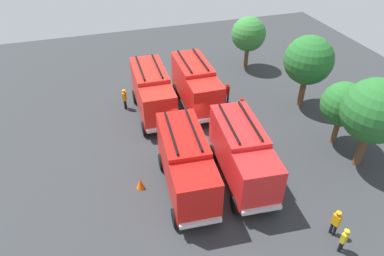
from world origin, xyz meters
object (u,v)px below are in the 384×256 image
Objects in this scene: firefighter_0 at (344,239)px; tree_0 at (249,34)px; firefighter_4 at (336,222)px; traffic_cone_1 at (240,113)px; traffic_cone_0 at (140,184)px; tree_3 at (375,111)px; fire_truck_0 at (152,91)px; firefighter_3 at (125,98)px; firefighter_2 at (227,92)px; fire_truck_2 at (196,84)px; fire_truck_1 at (186,163)px; firefighter_1 at (242,106)px; tree_1 at (309,60)px; tree_2 at (343,104)px; fire_truck_3 at (243,153)px.

firefighter_0 is 0.31× the size of tree_0.
firefighter_4 is 12.29m from traffic_cone_1.
tree_3 is at bearing 81.57° from traffic_cone_0.
tree_0 is at bearing 119.49° from fire_truck_0.
firefighter_4 is at bearing -38.30° from firefighter_3.
tree_3 is at bearing 50.61° from firefighter_2.
firefighter_2 is (0.12, 6.47, -1.14)m from fire_truck_0.
fire_truck_2 is 15.32m from firefighter_4.
firefighter_4 is at bearing 0.78° from traffic_cone_1.
fire_truck_1 is at bearing 120.49° from firefighter_4.
firefighter_1 is 6.48m from tree_1.
tree_1 is at bearing 123.02° from fire_truck_1.
traffic_cone_0 is (-2.17, -14.64, -3.96)m from tree_3.
firefighter_2 is at bearing 90.55° from fire_truck_0.
firefighter_3 is at bearing 176.82° from traffic_cone_0.
tree_2 is 6.59× the size of traffic_cone_0.
firefighter_3 is at bearing 99.86° from firefighter_4.
traffic_cone_1 is (-6.49, 6.53, -1.80)m from fire_truck_1.
tree_2 is at bearing 35.45° from firefighter_4.
fire_truck_3 is (9.33, 0.03, 0.00)m from fire_truck_2.
fire_truck_0 is 8.79m from traffic_cone_0.
fire_truck_3 is 1.51× the size of tree_2.
firefighter_2 is at bearing -22.06° from firefighter_0.
fire_truck_3 is 8.59m from tree_3.
firefighter_0 is at bearing -23.35° from tree_1.
traffic_cone_1 is (2.59, 6.64, -1.80)m from fire_truck_0.
tree_0 is (-20.68, 4.19, 2.53)m from firefighter_4.
tree_0 is at bearing -33.96° from firefighter_0.
tree_2 is at bearing 58.52° from fire_truck_0.
tree_2 reaches higher than fire_truck_2.
traffic_cone_1 is (-6.64, 2.89, -1.80)m from fire_truck_3.
fire_truck_3 is at bearing 0.65° from firefighter_0.
fire_truck_3 is 4.63× the size of firefighter_0.
traffic_cone_1 is (-13.29, 0.06, -0.53)m from firefighter_0.
tree_2 is at bearing 100.70° from fire_truck_1.
tree_0 reaches higher than fire_truck_1.
fire_truck_3 is 6.73m from traffic_cone_0.
fire_truck_0 reaches higher than traffic_cone_0.
fire_truck_0 is 3.72m from fire_truck_2.
fire_truck_0 is 12.80m from tree_1.
fire_truck_2 is at bearing -72.14° from firefighter_2.
tree_3 reaches higher than firefighter_4.
fire_truck_2 is 10.20× the size of traffic_cone_1.
fire_truck_0 is 7.35m from traffic_cone_1.
tree_3 reaches higher than firefighter_3.
tree_1 is (-6.72, 12.31, 1.99)m from fire_truck_1.
fire_truck_3 is 7.53m from firefighter_1.
tree_2 is (5.31, 5.12, 2.38)m from firefighter_1.
fire_truck_1 is 9.49m from firefighter_1.
fire_truck_1 is at bearing -20.48° from fire_truck_2.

